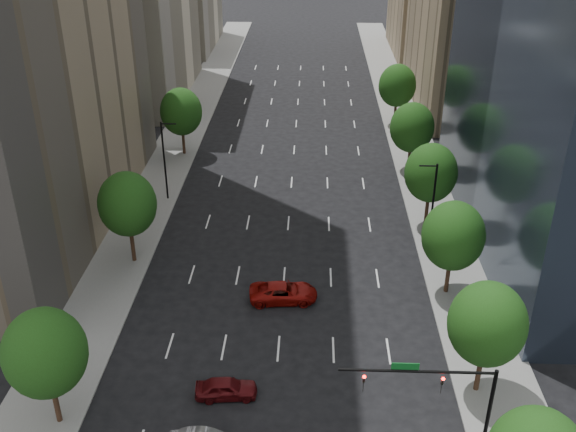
# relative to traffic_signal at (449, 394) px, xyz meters

# --- Properties ---
(sidewalk_left) EXTENTS (6.00, 200.00, 0.15)m
(sidewalk_left) POSITION_rel_traffic_signal_xyz_m (-26.03, 30.00, -5.10)
(sidewalk_left) COLOR slate
(sidewalk_left) RESTS_ON ground
(sidewalk_right) EXTENTS (6.00, 200.00, 0.15)m
(sidewalk_right) POSITION_rel_traffic_signal_xyz_m (4.97, 30.00, -5.10)
(sidewalk_right) COLOR slate
(sidewalk_right) RESTS_ON ground
(filler_left) EXTENTS (14.00, 26.00, 18.00)m
(filler_left) POSITION_rel_traffic_signal_xyz_m (-35.53, 106.00, 3.83)
(filler_left) COLOR beige
(filler_left) RESTS_ON ground
(parking_tan_right) EXTENTS (14.00, 30.00, 30.00)m
(parking_tan_right) POSITION_rel_traffic_signal_xyz_m (14.47, 70.00, 9.83)
(parking_tan_right) COLOR #8C7759
(parking_tan_right) RESTS_ON ground
(filler_right) EXTENTS (14.00, 26.00, 16.00)m
(filler_right) POSITION_rel_traffic_signal_xyz_m (14.47, 103.00, 2.83)
(filler_right) COLOR #8C7759
(filler_right) RESTS_ON ground
(tree_right_1) EXTENTS (5.20, 5.20, 8.75)m
(tree_right_1) POSITION_rel_traffic_signal_xyz_m (3.47, 6.00, 0.58)
(tree_right_1) COLOR #382316
(tree_right_1) RESTS_ON ground
(tree_right_2) EXTENTS (5.20, 5.20, 8.61)m
(tree_right_2) POSITION_rel_traffic_signal_xyz_m (3.47, 18.00, 0.43)
(tree_right_2) COLOR #382316
(tree_right_2) RESTS_ON ground
(tree_right_3) EXTENTS (5.20, 5.20, 8.89)m
(tree_right_3) POSITION_rel_traffic_signal_xyz_m (3.47, 30.00, 0.72)
(tree_right_3) COLOR #382316
(tree_right_3) RESTS_ON ground
(tree_right_4) EXTENTS (5.20, 5.20, 8.46)m
(tree_right_4) POSITION_rel_traffic_signal_xyz_m (3.47, 44.00, 0.29)
(tree_right_4) COLOR #382316
(tree_right_4) RESTS_ON ground
(tree_right_5) EXTENTS (5.20, 5.20, 8.75)m
(tree_right_5) POSITION_rel_traffic_signal_xyz_m (3.47, 60.00, 0.58)
(tree_right_5) COLOR #382316
(tree_right_5) RESTS_ON ground
(tree_left_0) EXTENTS (5.20, 5.20, 8.75)m
(tree_left_0) POSITION_rel_traffic_signal_xyz_m (-24.53, 2.00, 0.58)
(tree_left_0) COLOR #382316
(tree_left_0) RESTS_ON ground
(tree_left_1) EXTENTS (5.20, 5.20, 8.97)m
(tree_left_1) POSITION_rel_traffic_signal_xyz_m (-24.53, 22.00, 0.79)
(tree_left_1) COLOR #382316
(tree_left_1) RESTS_ON ground
(tree_left_2) EXTENTS (5.20, 5.20, 8.68)m
(tree_left_2) POSITION_rel_traffic_signal_xyz_m (-24.53, 48.00, 0.50)
(tree_left_2) COLOR #382316
(tree_left_2) RESTS_ON ground
(streetlight_rn) EXTENTS (1.70, 0.20, 9.00)m
(streetlight_rn) POSITION_rel_traffic_signal_xyz_m (2.91, 25.00, -0.33)
(streetlight_rn) COLOR black
(streetlight_rn) RESTS_ON ground
(streetlight_ln) EXTENTS (1.70, 0.20, 9.00)m
(streetlight_ln) POSITION_rel_traffic_signal_xyz_m (-23.96, 35.00, -0.33)
(streetlight_ln) COLOR black
(streetlight_ln) RESTS_ON ground
(traffic_signal) EXTENTS (9.12, 0.40, 7.38)m
(traffic_signal) POSITION_rel_traffic_signal_xyz_m (0.00, 0.00, 0.00)
(traffic_signal) COLOR black
(traffic_signal) RESTS_ON ground
(car_maroon) EXTENTS (4.38, 2.09, 1.45)m
(car_maroon) POSITION_rel_traffic_signal_xyz_m (-13.85, 4.77, -4.45)
(car_maroon) COLOR #500D10
(car_maroon) RESTS_ON ground
(car_red_far) EXTENTS (5.91, 3.10, 1.59)m
(car_red_far) POSITION_rel_traffic_signal_xyz_m (-10.43, 16.34, -4.38)
(car_red_far) COLOR maroon
(car_red_far) RESTS_ON ground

